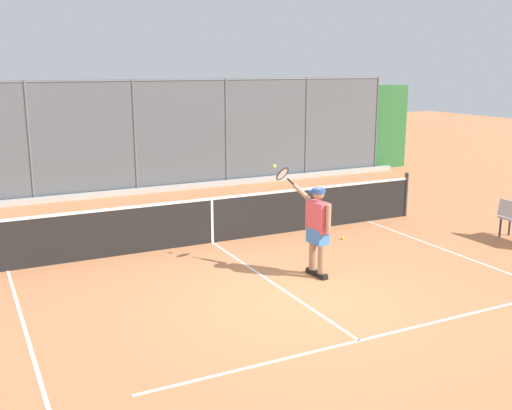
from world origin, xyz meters
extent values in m
plane|color=#C67A4C|center=(0.00, 0.00, 0.00)|extent=(60.00, 60.00, 0.00)
cube|color=white|center=(0.00, 1.57, 0.00)|extent=(6.19, 0.05, 0.01)
cube|color=white|center=(3.97, 1.11, 0.00)|extent=(0.05, 9.31, 0.01)
cube|color=white|center=(0.00, -0.99, 0.00)|extent=(0.05, 5.12, 0.01)
cylinder|color=#565B60|center=(-8.51, -9.23, 1.61)|extent=(0.07, 0.07, 3.22)
cylinder|color=#565B60|center=(-5.67, -9.23, 1.61)|extent=(0.07, 0.07, 3.22)
cylinder|color=#565B60|center=(-2.84, -9.23, 1.61)|extent=(0.07, 0.07, 3.22)
cylinder|color=#565B60|center=(0.00, -9.23, 1.61)|extent=(0.07, 0.07, 3.22)
cylinder|color=#565B60|center=(2.84, -9.23, 1.61)|extent=(0.07, 0.07, 3.22)
cylinder|color=#565B60|center=(0.00, -9.23, 3.18)|extent=(17.02, 0.05, 0.05)
cube|color=#565B60|center=(0.00, -9.23, 1.61)|extent=(17.02, 0.02, 3.22)
cube|color=#2D6B33|center=(0.00, -9.88, 1.45)|extent=(20.02, 0.90, 2.91)
cube|color=#ADADA8|center=(0.00, -9.05, 0.07)|extent=(18.02, 0.18, 0.15)
cylinder|color=#2D2D2D|center=(-5.09, -3.55, 0.54)|extent=(0.09, 0.09, 1.07)
cube|color=black|center=(0.00, -3.55, 0.46)|extent=(10.09, 0.02, 0.91)
cube|color=white|center=(0.00, -3.55, 0.94)|extent=(10.09, 0.04, 0.05)
cube|color=white|center=(0.00, -3.55, 0.46)|extent=(0.05, 0.04, 0.91)
cube|color=black|center=(-0.87, -0.72, 0.04)|extent=(0.13, 0.27, 0.09)
cylinder|color=#A87A5B|center=(-0.87, -0.72, 0.45)|extent=(0.13, 0.13, 0.72)
cube|color=black|center=(-0.84, -0.97, 0.04)|extent=(0.13, 0.27, 0.09)
cylinder|color=#A87A5B|center=(-0.84, -0.97, 0.45)|extent=(0.13, 0.13, 0.72)
cube|color=#3D7AC6|center=(-0.85, -0.85, 0.73)|extent=(0.26, 0.40, 0.26)
cube|color=#DB4C56|center=(-0.85, -0.85, 1.07)|extent=(0.25, 0.46, 0.52)
cylinder|color=#A87A5B|center=(-0.88, -0.57, 1.09)|extent=(0.08, 0.08, 0.48)
cylinder|color=#A87A5B|center=(-0.76, -1.26, 1.44)|extent=(0.22, 0.36, 0.28)
sphere|color=#A87A5B|center=(-0.85, -0.85, 1.47)|extent=(0.20, 0.20, 0.20)
cylinder|color=#284C93|center=(-0.85, -0.85, 1.53)|extent=(0.25, 0.25, 0.07)
cube|color=#284C93|center=(-0.84, -0.95, 1.50)|extent=(0.19, 0.19, 0.02)
cylinder|color=black|center=(-0.67, -1.47, 1.59)|extent=(0.10, 0.17, 0.13)
torus|color=black|center=(-0.59, -1.64, 1.71)|extent=(0.34, 0.29, 0.26)
cylinder|color=silver|center=(-0.59, -1.64, 1.71)|extent=(0.28, 0.23, 0.21)
sphere|color=#D6E042|center=(-0.52, -1.81, 1.83)|extent=(0.07, 0.07, 0.07)
sphere|color=#CCDB33|center=(-2.57, -2.53, 0.03)|extent=(0.07, 0.07, 0.07)
cylinder|color=#333338|center=(-5.98, -1.19, 0.22)|extent=(0.04, 0.04, 0.44)
cylinder|color=#333338|center=(-5.70, -1.19, 0.22)|extent=(0.04, 0.04, 0.44)
camera|label=1|loc=(4.57, 7.62, 3.60)|focal=42.32mm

